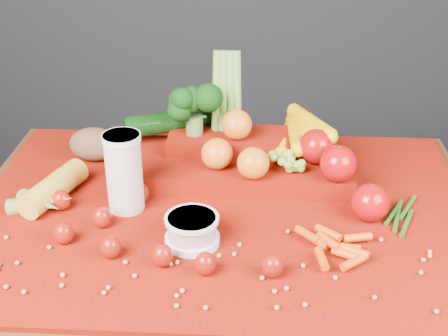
# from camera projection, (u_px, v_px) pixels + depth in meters

# --- Properties ---
(table) EXTENTS (1.10, 0.80, 0.75)m
(table) POSITION_uv_depth(u_px,v_px,m) (223.00, 250.00, 1.37)
(table) COLOR #3C1B0D
(table) RESTS_ON ground
(red_cloth) EXTENTS (1.05, 0.75, 0.01)m
(red_cloth) POSITION_uv_depth(u_px,v_px,m) (223.00, 212.00, 1.32)
(red_cloth) COLOR maroon
(red_cloth) RESTS_ON table
(milk_glass) EXTENTS (0.08, 0.08, 0.17)m
(milk_glass) POSITION_uv_depth(u_px,v_px,m) (124.00, 170.00, 1.28)
(milk_glass) COLOR beige
(milk_glass) RESTS_ON red_cloth
(yogurt_bowl) EXTENTS (0.11, 0.11, 0.06)m
(yogurt_bowl) POSITION_uv_depth(u_px,v_px,m) (192.00, 229.00, 1.19)
(yogurt_bowl) COLOR silver
(yogurt_bowl) RESTS_ON red_cloth
(strawberry_scatter) EXTENTS (0.48, 0.28, 0.05)m
(strawberry_scatter) POSITION_uv_depth(u_px,v_px,m) (137.00, 231.00, 1.20)
(strawberry_scatter) COLOR maroon
(strawberry_scatter) RESTS_ON red_cloth
(dark_grape_cluster) EXTENTS (0.06, 0.05, 0.03)m
(dark_grape_cluster) POSITION_uv_depth(u_px,v_px,m) (195.00, 242.00, 1.19)
(dark_grape_cluster) COLOR black
(dark_grape_cluster) RESTS_ON red_cloth
(soybean_scatter) EXTENTS (0.84, 0.24, 0.01)m
(soybean_scatter) POSITION_uv_depth(u_px,v_px,m) (217.00, 265.00, 1.14)
(soybean_scatter) COLOR #A97749
(soybean_scatter) RESTS_ON red_cloth
(corn_ear) EXTENTS (0.23, 0.26, 0.06)m
(corn_ear) POSITION_uv_depth(u_px,v_px,m) (45.00, 198.00, 1.31)
(corn_ear) COLOR gold
(corn_ear) RESTS_ON red_cloth
(potato) EXTENTS (0.12, 0.09, 0.08)m
(potato) POSITION_uv_depth(u_px,v_px,m) (94.00, 144.00, 1.50)
(potato) COLOR #523622
(potato) RESTS_ON red_cloth
(baby_carrot_pile) EXTENTS (0.17, 0.17, 0.03)m
(baby_carrot_pile) POSITION_uv_depth(u_px,v_px,m) (335.00, 247.00, 1.17)
(baby_carrot_pile) COLOR #CE3E07
(baby_carrot_pile) RESTS_ON red_cloth
(green_bean_pile) EXTENTS (0.14, 0.12, 0.01)m
(green_bean_pile) POSITION_uv_depth(u_px,v_px,m) (403.00, 215.00, 1.29)
(green_bean_pile) COLOR #1C5112
(green_bean_pile) RESTS_ON red_cloth
(produce_mound) EXTENTS (0.59, 0.37, 0.27)m
(produce_mound) POSITION_uv_depth(u_px,v_px,m) (247.00, 152.00, 1.42)
(produce_mound) COLOR maroon
(produce_mound) RESTS_ON red_cloth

